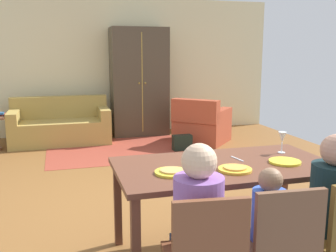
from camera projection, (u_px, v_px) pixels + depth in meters
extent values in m
cube|color=brown|center=(146.00, 182.00, 4.95)|extent=(6.80, 6.44, 0.02)
cube|color=beige|center=(110.00, 66.00, 7.78)|extent=(6.80, 0.10, 2.70)
cube|color=brown|center=(225.00, 166.00, 3.03)|extent=(1.71, 0.91, 0.04)
cube|color=brown|center=(136.00, 249.00, 2.51)|extent=(0.06, 0.06, 0.72)
cube|color=brown|center=(118.00, 204.00, 3.26)|extent=(0.06, 0.06, 0.72)
cube|color=brown|center=(283.00, 187.00, 3.68)|extent=(0.06, 0.06, 0.72)
cylinder|color=yellow|center=(172.00, 172.00, 2.78)|extent=(0.25, 0.25, 0.02)
cylinder|color=tan|center=(172.00, 170.00, 2.78)|extent=(0.17, 0.17, 0.01)
cylinder|color=yellow|center=(235.00, 169.00, 2.85)|extent=(0.25, 0.25, 0.02)
cylinder|color=gold|center=(235.00, 167.00, 2.85)|extent=(0.17, 0.17, 0.01)
cylinder|color=yellow|center=(285.00, 162.00, 3.05)|extent=(0.25, 0.25, 0.02)
cylinder|color=silver|center=(281.00, 152.00, 3.36)|extent=(0.06, 0.06, 0.01)
cylinder|color=silver|center=(282.00, 147.00, 3.35)|extent=(0.01, 0.01, 0.09)
cone|color=silver|center=(282.00, 137.00, 3.33)|extent=(0.07, 0.07, 0.09)
cube|color=silver|center=(196.00, 168.00, 2.91)|extent=(0.04, 0.15, 0.01)
cube|color=silver|center=(237.00, 159.00, 3.16)|extent=(0.04, 0.17, 0.01)
cube|color=brown|center=(211.00, 237.00, 2.04)|extent=(0.42, 0.09, 0.42)
cylinder|color=#8F5EB0|center=(198.00, 214.00, 2.27)|extent=(0.30, 0.30, 0.46)
sphere|color=beige|center=(199.00, 161.00, 2.21)|extent=(0.21, 0.21, 0.21)
cube|color=brown|center=(272.00, 247.00, 2.39)|extent=(0.45, 0.45, 0.04)
cube|color=brown|center=(290.00, 226.00, 2.17)|extent=(0.42, 0.07, 0.42)
cylinder|color=blue|center=(269.00, 215.00, 2.41)|extent=(0.22, 0.22, 0.33)
sphere|color=#956F50|center=(271.00, 180.00, 2.37)|extent=(0.15, 0.15, 0.15)
cube|color=brown|center=(336.00, 238.00, 2.52)|extent=(0.42, 0.42, 0.04)
cylinder|color=#14292C|center=(333.00, 198.00, 2.53)|extent=(0.30, 0.30, 0.46)
cube|color=#963A2A|center=(126.00, 149.00, 6.55)|extent=(2.60, 1.80, 0.01)
cube|color=#AB8D43|center=(61.00, 132.00, 6.98)|extent=(1.74, 0.84, 0.42)
cube|color=#AB8D43|center=(59.00, 107.00, 7.23)|extent=(1.74, 0.20, 0.40)
cube|color=#AB8D43|center=(13.00, 117.00, 6.72)|extent=(0.18, 0.84, 0.20)
cube|color=#AB8D43|center=(104.00, 113.00, 7.14)|extent=(0.18, 0.84, 0.20)
cube|color=#A24128|center=(202.00, 131.00, 7.09)|extent=(1.19, 1.19, 0.42)
cube|color=#A24128|center=(195.00, 111.00, 6.72)|extent=(0.76, 0.73, 0.40)
cube|color=#A24128|center=(220.00, 115.00, 6.88)|extent=(0.71, 0.74, 0.20)
cube|color=#A24128|center=(186.00, 113.00, 7.18)|extent=(0.71, 0.74, 0.20)
cube|color=#483C2B|center=(139.00, 82.00, 7.61)|extent=(1.10, 0.56, 2.10)
cube|color=#B2923A|center=(142.00, 83.00, 7.34)|extent=(0.02, 0.01, 1.89)
sphere|color=#B2923A|center=(139.00, 83.00, 7.32)|extent=(0.04, 0.04, 0.04)
sphere|color=#B2923A|center=(145.00, 83.00, 7.35)|extent=(0.04, 0.04, 0.04)
cube|color=#9F3A2F|center=(1.00, 114.00, 6.50)|extent=(0.22, 0.16, 0.03)
cube|color=black|center=(182.00, 143.00, 6.49)|extent=(0.32, 0.16, 0.26)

